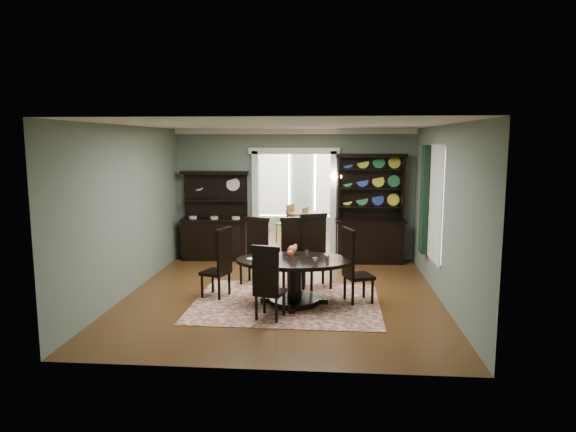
% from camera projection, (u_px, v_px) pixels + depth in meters
% --- Properties ---
extents(room, '(5.51, 6.01, 3.01)m').
position_uv_depth(room, '(282.00, 207.00, 8.95)').
color(room, '#553016').
rests_on(room, ground).
extents(parlor, '(3.51, 3.50, 3.01)m').
position_uv_depth(parlor, '(300.00, 184.00, 14.37)').
color(parlor, '#553016').
rests_on(parlor, ground).
extents(doorway_trim, '(2.08, 0.25, 2.57)m').
position_uv_depth(doorway_trim, '(294.00, 189.00, 11.86)').
color(doorway_trim, white).
rests_on(doorway_trim, floor).
extents(right_window, '(0.15, 1.47, 2.12)m').
position_uv_depth(right_window, '(430.00, 202.00, 9.60)').
color(right_window, white).
rests_on(right_window, wall_right).
extents(wall_sconce, '(0.27, 0.21, 0.21)m').
position_uv_depth(wall_sconce, '(336.00, 178.00, 11.59)').
color(wall_sconce, '#AD7F2E').
rests_on(wall_sconce, back_wall_right).
extents(rug, '(3.16, 2.54, 0.01)m').
position_uv_depth(rug, '(286.00, 302.00, 8.72)').
color(rug, maroon).
rests_on(rug, floor).
extents(dining_table, '(2.00, 1.89, 0.77)m').
position_uv_depth(dining_table, '(294.00, 273.00, 8.60)').
color(dining_table, black).
rests_on(dining_table, rug).
extents(centerpiece, '(1.41, 0.90, 0.23)m').
position_uv_depth(centerpiece, '(292.00, 254.00, 8.62)').
color(centerpiece, white).
rests_on(centerpiece, dining_table).
extents(chair_far_left, '(0.59, 0.57, 1.27)m').
position_uv_depth(chair_far_left, '(256.00, 249.00, 9.89)').
color(chair_far_left, black).
rests_on(chair_far_left, rug).
extents(chair_far_mid, '(0.51, 0.49, 1.30)m').
position_uv_depth(chair_far_mid, '(293.00, 251.00, 9.63)').
color(chair_far_mid, black).
rests_on(chair_far_mid, rug).
extents(chair_far_right, '(0.66, 0.64, 1.38)m').
position_uv_depth(chair_far_right, '(315.00, 249.00, 9.62)').
color(chair_far_right, black).
rests_on(chair_far_right, rug).
extents(chair_end_left, '(0.56, 0.58, 1.24)m').
position_uv_depth(chair_end_left, '(221.00, 261.00, 8.92)').
color(chair_end_left, black).
rests_on(chair_end_left, rug).
extents(chair_end_right, '(0.58, 0.60, 1.28)m').
position_uv_depth(chair_end_right, '(353.00, 264.00, 8.63)').
color(chair_end_right, black).
rests_on(chair_end_right, rug).
extents(chair_near, '(0.53, 0.51, 1.18)m').
position_uv_depth(chair_near, '(268.00, 281.00, 7.77)').
color(chair_near, black).
rests_on(chair_near, rug).
extents(sideboard, '(1.59, 0.66, 2.04)m').
position_uv_depth(sideboard, '(215.00, 228.00, 11.90)').
color(sideboard, black).
rests_on(sideboard, floor).
extents(welsh_dresser, '(1.59, 0.64, 2.45)m').
position_uv_depth(welsh_dresser, '(370.00, 223.00, 11.56)').
color(welsh_dresser, black).
rests_on(welsh_dresser, floor).
extents(parlor_table, '(0.88, 0.88, 0.82)m').
position_uv_depth(parlor_table, '(302.00, 222.00, 13.96)').
color(parlor_table, brown).
rests_on(parlor_table, parlor_floor).
extents(parlor_chair_left, '(0.50, 0.49, 1.03)m').
position_uv_depth(parlor_chair_left, '(286.00, 222.00, 13.92)').
color(parlor_chair_left, brown).
rests_on(parlor_chair_left, parlor_floor).
extents(parlor_chair_right, '(0.46, 0.45, 0.99)m').
position_uv_depth(parlor_chair_right, '(309.00, 225.00, 13.50)').
color(parlor_chair_right, brown).
rests_on(parlor_chair_right, parlor_floor).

